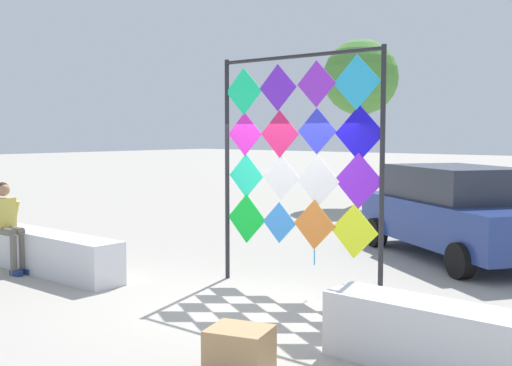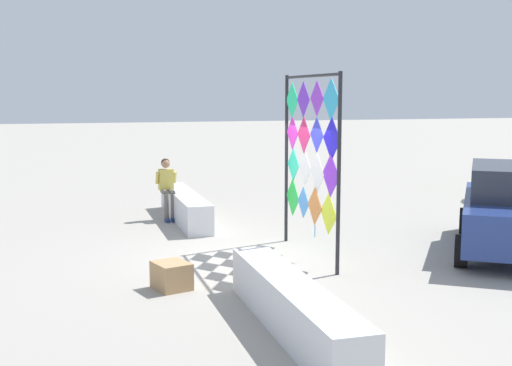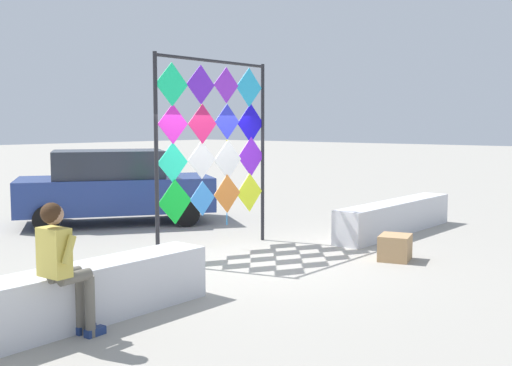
# 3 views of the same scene
# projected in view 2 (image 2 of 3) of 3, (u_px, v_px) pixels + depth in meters

# --- Properties ---
(ground) EXTENTS (120.00, 120.00, 0.00)m
(ground) POSITION_uv_depth(u_px,v_px,m) (246.00, 257.00, 12.93)
(ground) COLOR #9E998E
(plaza_ledge_left) EXTENTS (4.14, 0.59, 0.69)m
(plaza_ledge_left) POSITION_uv_depth(u_px,v_px,m) (185.00, 207.00, 16.65)
(plaza_ledge_left) COLOR silver
(plaza_ledge_left) RESTS_ON ground
(plaza_ledge_right) EXTENTS (4.14, 0.59, 0.69)m
(plaza_ledge_right) POSITION_uv_depth(u_px,v_px,m) (293.00, 307.00, 8.85)
(plaza_ledge_right) COLOR silver
(plaza_ledge_right) RESTS_ON ground
(kite_display_rack) EXTENTS (2.86, 0.08, 3.52)m
(kite_display_rack) POSITION_uv_depth(u_px,v_px,m) (310.00, 151.00, 12.74)
(kite_display_rack) COLOR #232328
(kite_display_rack) RESTS_ON ground
(seated_vendor) EXTENTS (0.70, 0.53, 1.53)m
(seated_vendor) POSITION_uv_depth(u_px,v_px,m) (167.00, 184.00, 16.64)
(seated_vendor) COLOR #666056
(seated_vendor) RESTS_ON ground
(cardboard_box_large) EXTENTS (0.72, 0.66, 0.44)m
(cardboard_box_large) POSITION_uv_depth(u_px,v_px,m) (172.00, 276.00, 10.84)
(cardboard_box_large) COLOR tan
(cardboard_box_large) RESTS_ON ground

